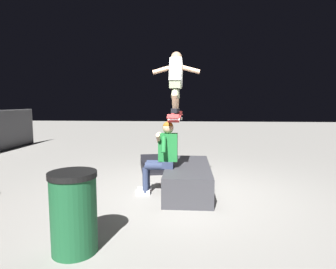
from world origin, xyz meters
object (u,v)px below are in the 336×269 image
(ledge_box_main, at_px, (188,178))
(kicker_ramp, at_px, (160,167))
(person_sitting_on_ledge, at_px, (162,154))
(trash_bin, at_px, (74,212))
(skateboard, at_px, (175,117))
(skater_airborne, at_px, (176,79))

(ledge_box_main, distance_m, kicker_ramp, 1.81)
(kicker_ramp, bearing_deg, ledge_box_main, -157.12)
(person_sitting_on_ledge, bearing_deg, ledge_box_main, -68.43)
(trash_bin, bearing_deg, ledge_box_main, -28.36)
(skateboard, bearing_deg, skater_airborne, -2.65)
(ledge_box_main, height_order, skateboard, skateboard)
(skateboard, xyz_separation_m, trash_bin, (-2.30, 1.00, -0.94))
(person_sitting_on_ledge, height_order, trash_bin, person_sitting_on_ledge)
(ledge_box_main, distance_m, skater_airborne, 1.86)
(skater_airborne, distance_m, kicker_ramp, 2.62)
(ledge_box_main, bearing_deg, skateboard, 87.36)
(ledge_box_main, height_order, kicker_ramp, ledge_box_main)
(kicker_ramp, bearing_deg, trash_bin, 172.29)
(ledge_box_main, distance_m, trash_bin, 2.61)
(ledge_box_main, relative_size, skateboard, 1.92)
(kicker_ramp, bearing_deg, skater_airborne, -163.59)
(skateboard, xyz_separation_m, skater_airborne, (0.06, -0.00, 0.69))
(ledge_box_main, xyz_separation_m, skater_airborne, (0.07, 0.23, 1.84))
(skater_airborne, bearing_deg, trash_bin, 156.92)
(ledge_box_main, distance_m, person_sitting_on_ledge, 0.70)
(ledge_box_main, relative_size, skater_airborne, 1.76)
(person_sitting_on_ledge, relative_size, skateboard, 1.29)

